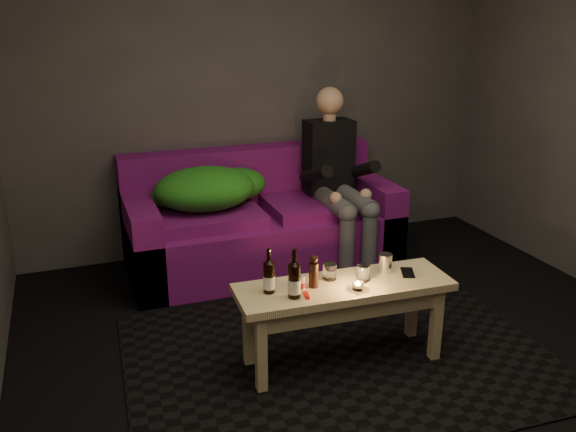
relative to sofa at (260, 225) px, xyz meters
The scene contains 17 objects.
floor 1.85m from the sofa, 85.00° to the right, with size 4.50×4.50×0.00m, color black.
room 1.90m from the sofa, 83.27° to the right, with size 4.50×4.50×4.50m.
rug 1.53m from the sofa, 90.14° to the right, with size 2.43×1.77×0.01m, color black.
sofa is the anchor object (origin of this frame).
green_blanket 0.52m from the sofa, behind, with size 0.91×0.62×0.31m.
person 0.72m from the sofa, 16.12° to the right, with size 0.37×0.86×1.38m.
coffee_table 1.55m from the sofa, 90.14° to the right, with size 1.23×0.44×0.50m.
beer_bottle_a 1.59m from the sofa, 105.90° to the right, with size 0.06×0.06×0.25m.
beer_bottle_b 1.67m from the sofa, 101.39° to the right, with size 0.07×0.07×0.27m.
salt_shaker 1.58m from the sofa, 99.41° to the right, with size 0.04×0.04×0.08m, color silver.
pepper_mill 1.56m from the sofa, 96.72° to the right, with size 0.05×0.05×0.14m, color black.
tumbler_back 1.48m from the sofa, 92.22° to the right, with size 0.08×0.08×0.09m, color white.
tealight 1.66m from the sofa, 88.90° to the right, with size 0.06×0.06×0.04m.
tumbler_front 1.57m from the sofa, 85.87° to the right, with size 0.07×0.07×0.09m, color white.
steel_cup 1.53m from the sofa, 79.18° to the right, with size 0.08×0.08×0.11m, color silver.
smartphone 1.61m from the sofa, 75.62° to the right, with size 0.07×0.14×0.01m, color black.
red_lighter 1.66m from the sofa, 99.11° to the right, with size 0.02×0.08×0.01m, color red.
Camera 1 is at (-1.52, -2.51, 1.94)m, focal length 38.00 mm.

